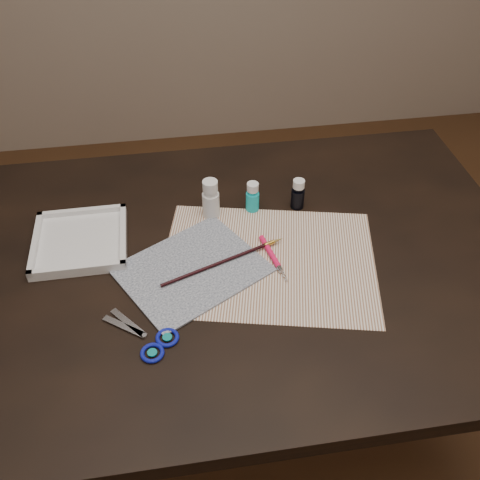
{
  "coord_description": "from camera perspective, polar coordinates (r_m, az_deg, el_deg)",
  "views": [
    {
      "loc": [
        -0.13,
        -0.84,
        1.58
      ],
      "look_at": [
        0.0,
        0.0,
        0.8
      ],
      "focal_mm": 40.0,
      "sensor_mm": 36.0,
      "label": 1
    }
  ],
  "objects": [
    {
      "name": "craft_knife",
      "position": [
        1.17,
        3.66,
        -2.02
      ],
      "size": [
        0.04,
        0.15,
        0.01
      ],
      "primitive_type": null,
      "rotation": [
        0.0,
        0.0,
        -1.37
      ],
      "color": "#FE1857",
      "rests_on": "paper"
    },
    {
      "name": "canvas",
      "position": [
        1.16,
        -5.17,
        -3.15
      ],
      "size": [
        0.36,
        0.34,
        0.0
      ],
      "primitive_type": "cube",
      "rotation": [
        0.0,
        0.0,
        0.52
      ],
      "color": "#0F1A32",
      "rests_on": "paper"
    },
    {
      "name": "paper",
      "position": [
        1.18,
        3.07,
        -2.26
      ],
      "size": [
        0.53,
        0.45,
        0.0
      ],
      "primitive_type": "cube",
      "rotation": [
        0.0,
        0.0,
        -0.22
      ],
      "color": "white",
      "rests_on": "table"
    },
    {
      "name": "paint_bottle_cyan",
      "position": [
        1.29,
        1.35,
        4.63
      ],
      "size": [
        0.04,
        0.04,
        0.08
      ],
      "primitive_type": "cylinder",
      "rotation": [
        0.0,
        0.0,
        0.15
      ],
      "color": "#14C6D0",
      "rests_on": "table"
    },
    {
      "name": "palette_tray",
      "position": [
        1.26,
        -16.68,
        -0.04
      ],
      "size": [
        0.21,
        0.21,
        0.02
      ],
      "primitive_type": "cube",
      "rotation": [
        0.0,
        0.0,
        0.0
      ],
      "color": "white",
      "rests_on": "table"
    },
    {
      "name": "paintbrush",
      "position": [
        1.16,
        -1.62,
        -2.22
      ],
      "size": [
        0.29,
        0.11,
        0.01
      ],
      "primitive_type": null,
      "rotation": [
        0.0,
        0.0,
        0.36
      ],
      "color": "black",
      "rests_on": "canvas"
    },
    {
      "name": "table",
      "position": [
        1.47,
        0.0,
        -12.28
      ],
      "size": [
        1.3,
        0.9,
        0.75
      ],
      "primitive_type": "cube",
      "color": "black",
      "rests_on": "ground"
    },
    {
      "name": "ground",
      "position": [
        1.8,
        0.0,
        -19.36
      ],
      "size": [
        3.5,
        3.5,
        0.02
      ],
      "primitive_type": "cube",
      "color": "#422614",
      "rests_on": "ground"
    },
    {
      "name": "scissors",
      "position": [
        1.06,
        -11.04,
        -9.82
      ],
      "size": [
        0.19,
        0.18,
        0.01
      ],
      "primitive_type": null,
      "rotation": [
        0.0,
        0.0,
        2.51
      ],
      "color": "silver",
      "rests_on": "table"
    },
    {
      "name": "paint_bottle_navy",
      "position": [
        1.3,
        6.2,
        4.92
      ],
      "size": [
        0.04,
        0.04,
        0.08
      ],
      "primitive_type": "cylinder",
      "rotation": [
        0.0,
        0.0,
        -0.41
      ],
      "color": "black",
      "rests_on": "table"
    },
    {
      "name": "paint_bottle_white",
      "position": [
        1.26,
        -3.14,
        4.42
      ],
      "size": [
        0.05,
        0.05,
        0.1
      ],
      "primitive_type": "cylinder",
      "rotation": [
        0.0,
        0.0,
        0.27
      ],
      "color": "white",
      "rests_on": "table"
    }
  ]
}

